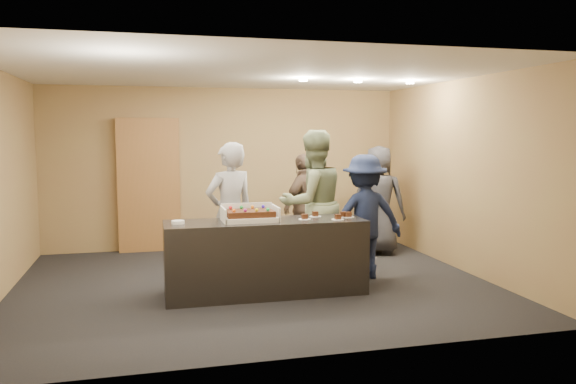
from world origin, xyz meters
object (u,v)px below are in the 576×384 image
object	(u,v)px
person_server_grey	(230,214)
person_dark_suit	(378,200)
sheet_cake	(250,213)
person_navy_man	(364,216)
storage_cabinet	(149,185)
plate_stack	(178,222)
cake_box	(249,217)
person_sage_man	(313,204)
serving_counter	(266,257)
person_brown_extra	(305,207)

from	to	relation	value
person_server_grey	person_dark_suit	xyz separation A→B (m)	(2.59, 1.28, -0.04)
sheet_cake	person_navy_man	xyz separation A→B (m)	(1.64, 0.45, -0.17)
person_dark_suit	storage_cabinet	bearing A→B (deg)	16.71
sheet_cake	person_navy_man	size ratio (longest dim) A/B	0.33
sheet_cake	person_server_grey	xyz separation A→B (m)	(-0.16, 0.53, -0.08)
sheet_cake	storage_cabinet	bearing A→B (deg)	111.39
plate_stack	storage_cabinet	bearing A→B (deg)	95.98
plate_stack	cake_box	bearing A→B (deg)	1.04
plate_stack	person_sage_man	distance (m)	1.96
storage_cabinet	cake_box	distance (m)	3.12
storage_cabinet	person_server_grey	distance (m)	2.59
sheet_cake	person_server_grey	distance (m)	0.56
person_dark_suit	person_sage_man	bearing A→B (deg)	71.56
serving_counter	person_sage_man	distance (m)	1.20
person_sage_man	person_dark_suit	world-z (taller)	person_sage_man
person_navy_man	person_server_grey	bearing A→B (deg)	-0.64
serving_counter	cake_box	size ratio (longest dim) A/B	3.68
serving_counter	storage_cabinet	bearing A→B (deg)	115.03
plate_stack	person_server_grey	xyz separation A→B (m)	(0.68, 0.52, -0.00)
person_sage_man	sheet_cake	bearing A→B (deg)	21.91
cake_box	plate_stack	distance (m)	0.84
storage_cabinet	cake_box	xyz separation A→B (m)	(1.15, -2.90, -0.15)
storage_cabinet	sheet_cake	distance (m)	3.14
storage_cabinet	person_server_grey	world-z (taller)	storage_cabinet
serving_counter	cake_box	bearing A→B (deg)	173.29
person_sage_man	person_navy_man	world-z (taller)	person_sage_man
person_navy_man	person_brown_extra	xyz separation A→B (m)	(-0.47, 1.26, -0.01)
person_server_grey	person_dark_suit	bearing A→B (deg)	-173.50
serving_counter	plate_stack	bearing A→B (deg)	179.97
person_navy_man	plate_stack	bearing A→B (deg)	12.05
sheet_cake	person_dark_suit	xyz separation A→B (m)	(2.43, 1.81, -0.12)
person_sage_man	person_dark_suit	distance (m)	1.82
sheet_cake	person_sage_man	distance (m)	1.22
serving_counter	person_brown_extra	xyz separation A→B (m)	(0.98, 1.71, 0.37)
person_sage_man	plate_stack	bearing A→B (deg)	7.33
person_server_grey	person_navy_man	world-z (taller)	person_server_grey
person_dark_suit	serving_counter	bearing A→B (deg)	72.93
cake_box	person_dark_suit	bearing A→B (deg)	36.37
sheet_cake	person_brown_extra	distance (m)	2.08
serving_counter	person_brown_extra	world-z (taller)	person_brown_extra
serving_counter	plate_stack	size ratio (longest dim) A/B	15.90
storage_cabinet	plate_stack	bearing A→B (deg)	-84.02
person_brown_extra	person_dark_suit	size ratio (longest dim) A/B	0.94
person_server_grey	person_brown_extra	world-z (taller)	person_server_grey
person_server_grey	person_navy_man	bearing A→B (deg)	157.56
sheet_cake	person_server_grey	bearing A→B (deg)	106.67
sheet_cake	person_dark_suit	size ratio (longest dim) A/B	0.32
plate_stack	person_server_grey	world-z (taller)	person_server_grey
cake_box	sheet_cake	xyz separation A→B (m)	(-0.00, -0.02, 0.05)
plate_stack	person_dark_suit	bearing A→B (deg)	28.89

